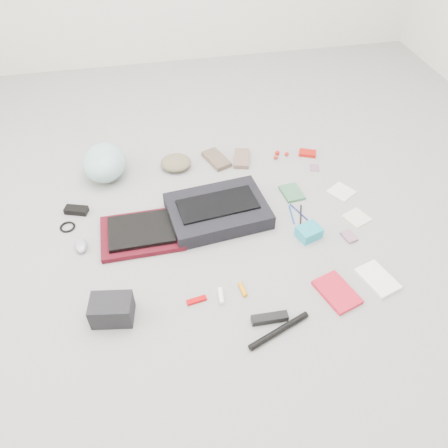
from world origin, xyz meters
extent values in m
plane|color=gray|center=(0.00, 0.00, 0.00)|extent=(4.00, 4.00, 0.00)
cube|color=black|center=(-0.01, 0.11, 0.04)|extent=(0.53, 0.41, 0.08)
cube|color=black|center=(-0.01, 0.11, 0.09)|extent=(0.42, 0.23, 0.01)
cube|color=#4A0914|center=(-0.41, 0.05, 0.01)|extent=(0.40, 0.30, 0.03)
cube|color=black|center=(-0.41, 0.05, 0.04)|extent=(0.32, 0.23, 0.02)
ellipsoid|color=#9BC7C6|center=(-0.57, 0.58, 0.09)|extent=(0.26, 0.32, 0.18)
ellipsoid|color=#71654B|center=(-0.17, 0.57, 0.03)|extent=(0.21, 0.21, 0.06)
cube|color=brown|center=(0.07, 0.58, 0.01)|extent=(0.16, 0.22, 0.03)
cube|color=#7A5C4F|center=(0.22, 0.56, 0.01)|extent=(0.13, 0.19, 0.03)
cube|color=black|center=(-0.73, 0.29, 0.02)|extent=(0.13, 0.09, 0.03)
torus|color=black|center=(-0.77, 0.18, 0.01)|extent=(0.10, 0.10, 0.01)
ellipsoid|color=#9799AB|center=(-0.70, 0.02, 0.02)|extent=(0.07, 0.10, 0.04)
cube|color=black|center=(-0.56, -0.40, 0.06)|extent=(0.19, 0.14, 0.11)
cube|color=#AD0003|center=(-0.20, -0.39, 0.01)|extent=(0.09, 0.04, 0.01)
cylinder|color=white|center=(-0.09, -0.40, 0.01)|extent=(0.03, 0.08, 0.02)
cylinder|color=orange|center=(0.01, -0.38, 0.01)|extent=(0.03, 0.07, 0.02)
cube|color=black|center=(0.08, -0.55, 0.02)|extent=(0.16, 0.04, 0.03)
cylinder|color=black|center=(0.10, -0.61, 0.01)|extent=(0.28, 0.13, 0.03)
cube|color=red|center=(0.41, -0.48, 0.01)|extent=(0.19, 0.23, 0.02)
cube|color=white|center=(0.62, -0.44, 0.01)|extent=(0.17, 0.21, 0.02)
cube|color=#366642|center=(0.42, 0.21, 0.01)|extent=(0.12, 0.15, 0.02)
cylinder|color=#1036A3|center=(0.37, 0.04, 0.00)|extent=(0.02, 0.14, 0.01)
cylinder|color=black|center=(0.42, 0.03, 0.00)|extent=(0.06, 0.14, 0.01)
cylinder|color=navy|center=(0.41, 0.05, 0.00)|extent=(0.06, 0.14, 0.01)
cube|color=#21A0B6|center=(0.40, -0.12, 0.03)|extent=(0.13, 0.12, 0.06)
cube|color=gray|center=(0.60, -0.17, 0.01)|extent=(0.07, 0.09, 0.01)
cube|color=silver|center=(0.70, 0.16, 0.00)|extent=(0.17, 0.17, 0.01)
cube|color=beige|center=(0.69, -0.05, 0.00)|extent=(0.15, 0.15, 0.01)
sphere|color=#AB251B|center=(0.43, 0.53, 0.01)|extent=(0.04, 0.04, 0.03)
sphere|color=red|center=(0.45, 0.57, 0.01)|extent=(0.03, 0.03, 0.03)
sphere|color=#A92114|center=(0.50, 0.55, 0.01)|extent=(0.03, 0.03, 0.03)
cube|color=#B5130C|center=(0.63, 0.54, 0.01)|extent=(0.12, 0.10, 0.02)
cube|color=gray|center=(0.63, 0.40, 0.00)|extent=(0.07, 0.08, 0.00)
camera|label=1|loc=(-0.31, -1.50, 1.58)|focal=35.00mm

